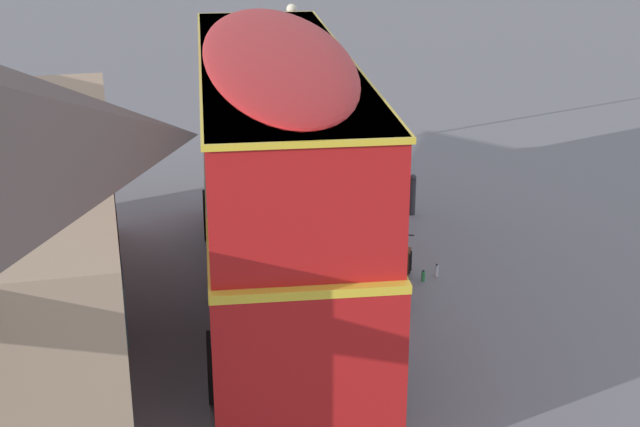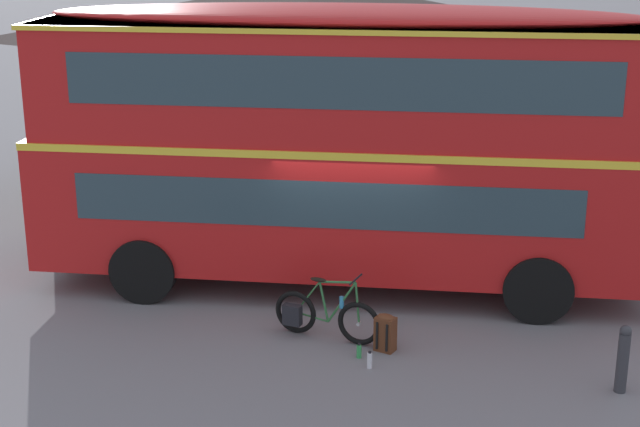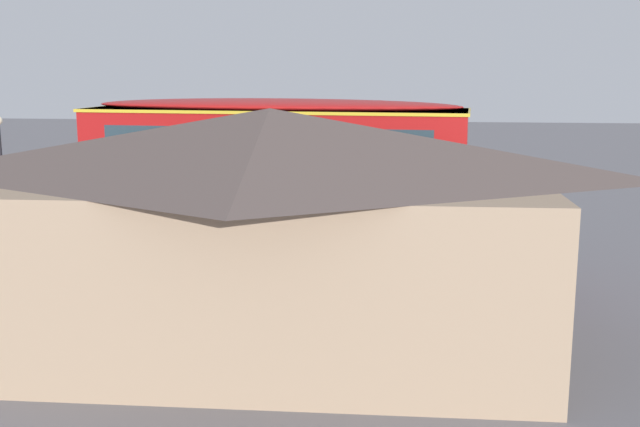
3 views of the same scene
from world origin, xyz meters
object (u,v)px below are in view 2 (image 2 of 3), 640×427
Objects in this scene: touring_bicycle at (323,316)px; water_bottle_green_metal at (359,351)px; backpack_on_ground at (385,332)px; kerb_bollard at (623,358)px; double_decker_bus at (345,136)px; water_bottle_clear_plastic at (370,360)px.

touring_bicycle is 0.90m from water_bottle_green_metal.
backpack_on_ground reaches higher than water_bottle_green_metal.
kerb_bollard is (3.52, -0.88, 0.39)m from water_bottle_green_metal.
double_decker_bus is 3.19m from touring_bicycle.
kerb_bollard is (3.80, -3.76, -2.15)m from double_decker_bus.
touring_bicycle is (-0.27, -2.22, -2.27)m from double_decker_bus.
backpack_on_ground is 0.65m from water_bottle_clear_plastic.
backpack_on_ground is at bearing -22.37° from touring_bicycle.
double_decker_bus is 46.45× the size of water_bottle_green_metal.
backpack_on_ground is 0.59× the size of kerb_bollard.
touring_bicycle is at bearing 126.01° from water_bottle_clear_plastic.
water_bottle_clear_plastic is (-0.23, -0.59, -0.17)m from backpack_on_ground.
kerb_bollard is (4.08, -1.53, 0.13)m from touring_bicycle.
water_bottle_green_metal is 3.65m from kerb_bollard.
touring_bicycle is at bearing 157.63° from backpack_on_ground.
kerb_bollard is at bearing -9.42° from water_bottle_clear_plastic.
double_decker_bus reaches higher than kerb_bollard.
double_decker_bus reaches higher than touring_bicycle.
touring_bicycle is 1.02m from backpack_on_ground.
water_bottle_green_metal is (0.28, -2.87, -2.54)m from double_decker_bus.
water_bottle_green_metal is at bearing 165.96° from kerb_bollard.
backpack_on_ground is 0.50m from water_bottle_green_metal.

